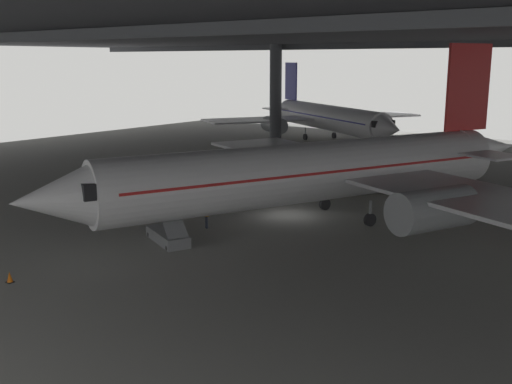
# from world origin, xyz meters

# --- Properties ---
(ground_plane) EXTENTS (110.00, 110.00, 0.00)m
(ground_plane) POSITION_xyz_m (0.00, 0.00, 0.00)
(ground_plane) COLOR gray
(hangar_structure) EXTENTS (121.00, 99.00, 14.54)m
(hangar_structure) POSITION_xyz_m (-0.05, 13.76, 13.92)
(hangar_structure) COLOR #4C4F54
(hangar_structure) RESTS_ON ground_plane
(airplane_main) EXTENTS (38.99, 39.05, 12.60)m
(airplane_main) POSITION_xyz_m (2.72, -0.03, 3.66)
(airplane_main) COLOR white
(airplane_main) RESTS_ON ground_plane
(boarding_stairs) EXTENTS (4.63, 2.99, 4.89)m
(boarding_stairs) POSITION_xyz_m (-2.24, -10.16, 0.75)
(boarding_stairs) COLOR slate
(boarding_stairs) RESTS_ON ground_plane
(crew_worker_by_stairs) EXTENTS (0.48, 0.38, 1.69)m
(crew_worker_by_stairs) POSITION_xyz_m (-2.45, -6.30, 0.97)
(crew_worker_by_stairs) COLOR #232838
(crew_worker_by_stairs) RESTS_ON ground_plane
(airplane_distant) EXTENTS (31.57, 31.93, 10.91)m
(airplane_distant) POSITION_xyz_m (-20.29, 37.92, 3.35)
(airplane_distant) COLOR white
(airplane_distant) RESTS_ON ground_plane
(traffic_cone_orange) EXTENTS (0.36, 0.36, 0.60)m
(traffic_cone_orange) POSITION_xyz_m (-3.38, -20.29, 0.29)
(traffic_cone_orange) COLOR black
(traffic_cone_orange) RESTS_ON ground_plane
(baggage_tug) EXTENTS (2.39, 2.42, 0.90)m
(baggage_tug) POSITION_xyz_m (1.02, 12.34, 0.53)
(baggage_tug) COLOR yellow
(baggage_tug) RESTS_ON ground_plane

